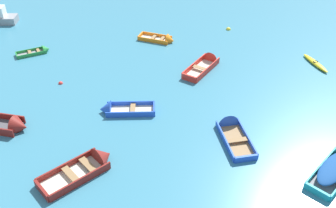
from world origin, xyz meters
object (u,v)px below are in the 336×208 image
(rowboat_blue_center, at_px, (230,128))
(rowboat_maroon_outer_right, at_px, (92,164))
(rowboat_maroon_back_row_left, at_px, (7,125))
(rowboat_orange_far_back, at_px, (164,40))
(rowboat_blue_near_camera, at_px, (116,110))
(rowboat_red_back_row_center, at_px, (207,62))
(mooring_buoy_trailing, at_px, (228,30))
(mooring_buoy_midfield, at_px, (61,84))
(kayak_yellow_far_left, at_px, (315,63))
(rowboat_green_cluster_inner, at_px, (40,51))

(rowboat_blue_center, distance_m, rowboat_maroon_outer_right, 8.80)
(rowboat_blue_center, distance_m, rowboat_maroon_back_row_left, 14.11)
(rowboat_orange_far_back, xyz_separation_m, rowboat_maroon_outer_right, (-1.01, -16.13, 0.05))
(rowboat_blue_center, height_order, rowboat_orange_far_back, rowboat_blue_center)
(rowboat_blue_center, height_order, rowboat_blue_near_camera, rowboat_blue_center)
(rowboat_red_back_row_center, distance_m, mooring_buoy_trailing, 7.15)
(rowboat_orange_far_back, xyz_separation_m, mooring_buoy_midfield, (-6.29, -8.27, -0.16))
(rowboat_blue_center, relative_size, rowboat_orange_far_back, 1.24)
(kayak_yellow_far_left, distance_m, rowboat_blue_near_camera, 16.64)
(rowboat_blue_near_camera, distance_m, mooring_buoy_trailing, 15.95)
(mooring_buoy_midfield, bearing_deg, rowboat_orange_far_back, 52.74)
(rowboat_orange_far_back, relative_size, mooring_buoy_midfield, 10.18)
(rowboat_maroon_back_row_left, relative_size, rowboat_blue_near_camera, 1.15)
(rowboat_orange_far_back, bearing_deg, rowboat_blue_center, -60.60)
(rowboat_blue_center, distance_m, rowboat_blue_near_camera, 7.64)
(rowboat_orange_far_back, height_order, rowboat_maroon_outer_right, rowboat_maroon_outer_right)
(rowboat_green_cluster_inner, bearing_deg, rowboat_orange_far_back, 21.40)
(rowboat_maroon_back_row_left, xyz_separation_m, rowboat_red_back_row_center, (11.67, 10.39, -0.03))
(rowboat_blue_center, relative_size, mooring_buoy_trailing, 9.66)
(rowboat_orange_far_back, distance_m, rowboat_red_back_row_center, 5.47)
(rowboat_green_cluster_inner, height_order, rowboat_maroon_back_row_left, rowboat_maroon_back_row_left)
(mooring_buoy_midfield, bearing_deg, kayak_yellow_far_left, 18.58)
(rowboat_green_cluster_inner, relative_size, rowboat_maroon_outer_right, 0.63)
(rowboat_maroon_outer_right, bearing_deg, kayak_yellow_far_left, 45.96)
(rowboat_green_cluster_inner, xyz_separation_m, rowboat_blue_center, (16.45, -7.55, 0.06))
(rowboat_orange_far_back, xyz_separation_m, kayak_yellow_far_left, (12.80, -1.85, -0.02))
(rowboat_maroon_back_row_left, xyz_separation_m, mooring_buoy_trailing, (12.97, 17.43, -0.25))
(rowboat_red_back_row_center, distance_m, mooring_buoy_midfield, 11.56)
(rowboat_orange_far_back, distance_m, kayak_yellow_far_left, 12.93)
(rowboat_blue_center, bearing_deg, mooring_buoy_midfield, 165.91)
(rowboat_orange_far_back, bearing_deg, rowboat_red_back_row_center, -39.35)
(kayak_yellow_far_left, relative_size, rowboat_red_back_row_center, 0.67)
(rowboat_green_cluster_inner, distance_m, mooring_buoy_midfield, 5.71)
(rowboat_green_cluster_inner, xyz_separation_m, kayak_yellow_far_left, (22.79, 2.07, 0.01))
(rowboat_maroon_back_row_left, distance_m, mooring_buoy_trailing, 21.73)
(rowboat_maroon_back_row_left, distance_m, mooring_buoy_midfield, 5.72)
(rowboat_orange_far_back, bearing_deg, rowboat_green_cluster_inner, -158.60)
(rowboat_red_back_row_center, relative_size, mooring_buoy_trailing, 10.14)
(rowboat_blue_center, xyz_separation_m, kayak_yellow_far_left, (6.34, 9.61, -0.04))
(rowboat_orange_far_back, relative_size, rowboat_maroon_outer_right, 0.79)
(rowboat_red_back_row_center, height_order, mooring_buoy_midfield, rowboat_red_back_row_center)
(mooring_buoy_midfield, relative_size, mooring_buoy_trailing, 0.77)
(rowboat_orange_far_back, bearing_deg, mooring_buoy_midfield, -127.26)
(rowboat_green_cluster_inner, height_order, rowboat_maroon_outer_right, rowboat_maroon_outer_right)
(rowboat_green_cluster_inner, bearing_deg, mooring_buoy_midfield, -49.56)
(rowboat_red_back_row_center, bearing_deg, rowboat_orange_far_back, 140.65)
(rowboat_maroon_outer_right, distance_m, mooring_buoy_midfield, 9.47)
(rowboat_red_back_row_center, bearing_deg, mooring_buoy_trailing, 79.52)
(kayak_yellow_far_left, bearing_deg, rowboat_red_back_row_center, -169.32)
(kayak_yellow_far_left, bearing_deg, mooring_buoy_trailing, 143.31)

